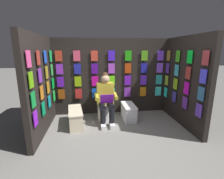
{
  "coord_description": "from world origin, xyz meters",
  "views": [
    {
      "loc": [
        0.52,
        2.48,
        1.68
      ],
      "look_at": [
        0.08,
        -0.96,
        0.85
      ],
      "focal_mm": 25.91,
      "sensor_mm": 36.0,
      "label": 1
    }
  ],
  "objects_px": {
    "person_reading": "(106,98)",
    "comic_longbox_near": "(129,112)",
    "comic_longbox_far": "(76,117)",
    "toilet": "(105,106)"
  },
  "relations": [
    {
      "from": "person_reading",
      "to": "comic_longbox_near",
      "type": "bearing_deg",
      "value": -173.99
    },
    {
      "from": "person_reading",
      "to": "comic_longbox_far",
      "type": "height_order",
      "value": "person_reading"
    },
    {
      "from": "comic_longbox_near",
      "to": "toilet",
      "type": "bearing_deg",
      "value": -14.69
    },
    {
      "from": "toilet",
      "to": "comic_longbox_far",
      "type": "xyz_separation_m",
      "value": [
        0.71,
        0.32,
        -0.14
      ]
    },
    {
      "from": "comic_longbox_far",
      "to": "toilet",
      "type": "bearing_deg",
      "value": -163.14
    },
    {
      "from": "comic_longbox_near",
      "to": "comic_longbox_far",
      "type": "distance_m",
      "value": 1.3
    },
    {
      "from": "comic_longbox_near",
      "to": "person_reading",
      "type": "bearing_deg",
      "value": 7.26
    },
    {
      "from": "comic_longbox_far",
      "to": "comic_longbox_near",
      "type": "bearing_deg",
      "value": -179.95
    },
    {
      "from": "toilet",
      "to": "comic_longbox_far",
      "type": "relative_size",
      "value": 0.93
    },
    {
      "from": "person_reading",
      "to": "comic_longbox_near",
      "type": "xyz_separation_m",
      "value": [
        -0.58,
        -0.08,
        -0.41
      ]
    }
  ]
}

